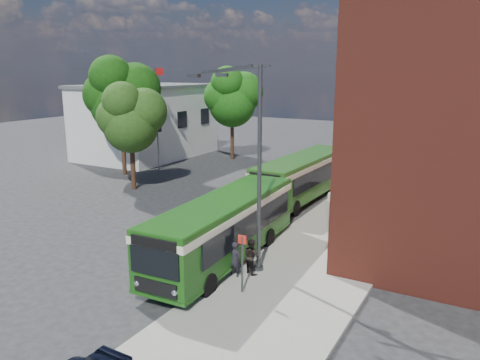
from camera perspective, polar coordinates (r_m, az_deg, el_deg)
The scene contains 14 objects.
ground at distance 25.27m, azimuth -6.27°, elevation -7.11°, with size 120.00×120.00×0.00m, color #252628.
pavement at distance 29.36m, azimuth 14.40°, elevation -4.36°, with size 6.00×48.00×0.15m, color #99978B.
kerb_line at distance 30.25m, azimuth 8.81°, elevation -3.71°, with size 0.12×48.00×0.01m, color beige.
white_building at distance 49.26m, azimuth -11.35°, elevation 7.11°, with size 9.40×13.40×7.30m.
flagpole at distance 41.77m, azimuth -10.06°, elevation 7.85°, with size 0.95×0.10×9.00m.
street_lamp at distance 19.83m, azimuth 1.44°, elevation 1.68°, with size 2.96×2.38×9.00m.
bus_stop_sign at distance 18.61m, azimuth 0.27°, elevation -9.71°, with size 0.35×0.08×2.52m.
bus_front at distance 21.73m, azimuth -1.94°, elevation -5.36°, with size 3.03×10.84×3.02m.
bus_rear at distance 32.30m, azimuth 7.67°, elevation 0.78°, with size 2.94×11.33×3.02m.
pedestrian_a at distance 20.18m, azimuth -0.71°, elevation -9.61°, with size 0.57×0.37×1.56m, color black.
pedestrian_b at distance 20.46m, azimuth 1.41°, elevation -9.28°, with size 0.76×0.59×1.56m, color black.
tree_left at distance 35.11m, azimuth -13.21°, elevation 7.48°, with size 4.73×4.50×7.98m.
tree_mid at distance 40.30m, azimuth -14.37°, elevation 10.02°, with size 5.88×5.59×9.93m.
tree_right at distance 46.37m, azimuth -0.93°, elevation 10.14°, with size 5.41×5.14×9.14m.
Camera 1 is at (13.91, -19.17, 8.80)m, focal length 35.00 mm.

